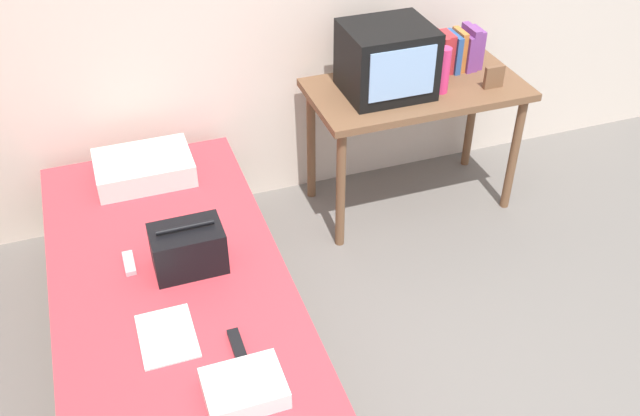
% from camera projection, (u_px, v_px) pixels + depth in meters
% --- Properties ---
extents(bed, '(1.00, 2.00, 0.49)m').
position_uv_depth(bed, '(174.00, 311.00, 3.17)').
color(bed, brown).
rests_on(bed, ground).
extents(desk, '(1.16, 0.60, 0.76)m').
position_uv_depth(desk, '(416.00, 102.00, 3.84)').
color(desk, brown).
rests_on(desk, ground).
extents(tv, '(0.44, 0.39, 0.36)m').
position_uv_depth(tv, '(387.00, 60.00, 3.63)').
color(tv, black).
rests_on(tv, desk).
extents(water_bottle, '(0.08, 0.08, 0.24)m').
position_uv_depth(water_bottle, '(443.00, 70.00, 3.66)').
color(water_bottle, '#E53372').
rests_on(water_bottle, desk).
extents(book_row, '(0.26, 0.17, 0.24)m').
position_uv_depth(book_row, '(458.00, 50.00, 3.88)').
color(book_row, '#B72D33').
rests_on(book_row, desk).
extents(picture_frame, '(0.11, 0.02, 0.12)m').
position_uv_depth(picture_frame, '(494.00, 77.00, 3.73)').
color(picture_frame, brown).
rests_on(picture_frame, desk).
extents(pillow, '(0.47, 0.34, 0.12)m').
position_uv_depth(pillow, '(144.00, 168.00, 3.53)').
color(pillow, silver).
rests_on(pillow, bed).
extents(handbag, '(0.30, 0.20, 0.23)m').
position_uv_depth(handbag, '(188.00, 248.00, 2.97)').
color(handbag, black).
rests_on(handbag, bed).
extents(magazine, '(0.21, 0.29, 0.01)m').
position_uv_depth(magazine, '(167.00, 336.00, 2.71)').
color(magazine, white).
rests_on(magazine, bed).
extents(remote_dark, '(0.04, 0.16, 0.02)m').
position_uv_depth(remote_dark, '(237.00, 345.00, 2.66)').
color(remote_dark, black).
rests_on(remote_dark, bed).
extents(remote_silver, '(0.04, 0.14, 0.02)m').
position_uv_depth(remote_silver, '(129.00, 263.00, 3.03)').
color(remote_silver, '#B7B7BC').
rests_on(remote_silver, bed).
extents(folded_towel, '(0.28, 0.22, 0.07)m').
position_uv_depth(folded_towel, '(244.00, 388.00, 2.47)').
color(folded_towel, white).
rests_on(folded_towel, bed).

